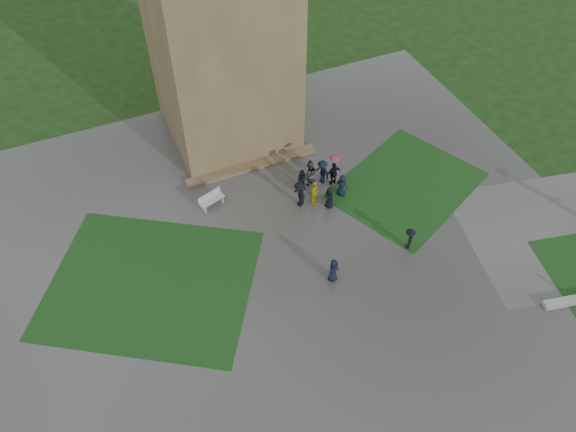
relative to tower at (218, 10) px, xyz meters
name	(u,v)px	position (x,y,z in m)	size (l,w,h in m)	color
ground	(321,287)	(0.00, -15.00, -9.00)	(120.00, 120.00, 0.00)	black
plaza	(306,261)	(0.00, -13.00, -8.99)	(34.00, 34.00, 0.02)	#373735
lawn_inset_left	(151,283)	(-8.50, -11.00, -8.97)	(11.00, 9.00, 0.01)	#123412
lawn_inset_right	(406,185)	(8.50, -10.00, -8.97)	(9.00, 7.00, 0.01)	#123412
tower	(218,10)	(0.00, 0.00, 0.00)	(8.00, 8.00, 18.00)	brown
tower_plinth	(252,166)	(0.00, -4.40, -8.87)	(9.00, 0.80, 0.22)	brown
bench	(211,199)	(-3.53, -6.67, -8.49)	(1.73, 1.01, 0.96)	#A6A6A2
visitor_cluster	(318,182)	(2.93, -8.32, -7.99)	(3.64, 3.26, 2.42)	black
pedestrian_mid	(333,270)	(0.82, -14.73, -8.19)	(0.77, 0.53, 1.58)	black
pedestrian_near	(409,239)	(5.83, -14.45, -8.22)	(0.98, 0.51, 1.52)	black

